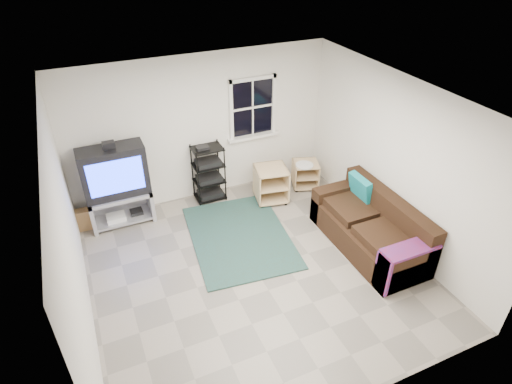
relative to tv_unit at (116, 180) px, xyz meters
name	(u,v)px	position (x,y,z in m)	size (l,w,h in m)	color
room	(253,112)	(2.52, 0.25, 0.65)	(4.60, 4.62, 4.60)	gray
tv_unit	(116,180)	(0.00, 0.00, 0.00)	(1.02, 0.51, 1.50)	#A6A6AF
av_rack	(209,176)	(1.58, 0.06, -0.36)	(0.54, 0.39, 1.07)	black
side_table_left	(270,182)	(2.59, -0.39, -0.47)	(0.65, 0.65, 0.65)	#DCB987
side_table_right	(305,172)	(3.38, -0.27, -0.52)	(0.59, 0.59, 0.54)	#DCB987
sofa	(371,229)	(3.43, -2.24, -0.49)	(0.90, 2.04, 0.93)	black
shag_rug	(240,236)	(1.65, -1.22, -0.81)	(1.52, 2.09, 0.02)	black
paper_bag	(85,219)	(-0.60, 0.04, -0.64)	(0.25, 0.16, 0.36)	olive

